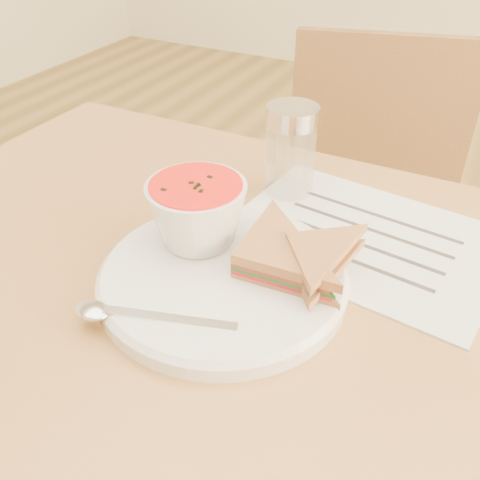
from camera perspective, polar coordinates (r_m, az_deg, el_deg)
The scene contains 8 objects.
chair_far at distance 1.17m, azimuth 12.86°, elevation -2.03°, with size 0.38×0.38×0.85m, color brown, non-canonical shape.
plate at distance 0.58m, azimuth -1.80°, elevation -4.16°, with size 0.27×0.27×0.02m, color white, non-canonical shape.
soup_bowl at distance 0.59m, azimuth -4.57°, elevation 2.62°, with size 0.11×0.11×0.08m, color white, non-canonical shape.
sandwich_half_a at distance 0.55m, azimuth -1.00°, elevation -3.07°, with size 0.12×0.12×0.04m, color #C27C44, non-canonical shape.
sandwich_half_b at distance 0.57m, azimuth 4.83°, elevation -0.39°, with size 0.09×0.09×0.03m, color #C27C44, non-canonical shape.
spoon at distance 0.52m, azimuth -9.89°, elevation -8.05°, with size 0.19×0.04×0.01m, color silver, non-canonical shape.
paper_menu at distance 0.67m, azimuth 12.99°, elevation 0.33°, with size 0.31×0.23×0.00m, color silver, non-canonical shape.
condiment_shaker at distance 0.72m, azimuth 5.41°, elevation 9.43°, with size 0.07×0.07×0.12m, color silver, non-canonical shape.
Camera 1 is at (0.20, -0.38, 1.13)m, focal length 40.00 mm.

